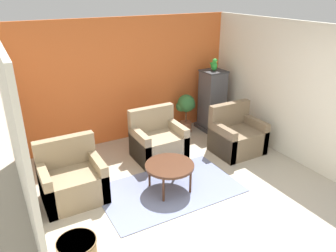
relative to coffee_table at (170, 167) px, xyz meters
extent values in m
plane|color=#B2A893|center=(0.24, -1.13, -0.41)|extent=(20.00, 20.00, 0.00)
cube|color=orange|center=(0.24, 2.14, 0.80)|extent=(4.52, 0.06, 2.41)
cube|color=silver|center=(-1.99, 0.49, 0.80)|extent=(0.06, 3.24, 2.41)
cube|color=silver|center=(2.47, 0.49, 0.80)|extent=(0.06, 3.24, 2.41)
cube|color=slate|center=(0.00, 0.00, -0.40)|extent=(2.13, 1.29, 0.01)
cylinder|color=#472819|center=(0.00, 0.00, 0.02)|extent=(0.75, 0.75, 0.04)
cylinder|color=#472819|center=(-0.23, -0.23, -0.20)|extent=(0.04, 0.04, 0.41)
cylinder|color=#472819|center=(0.23, -0.23, -0.20)|extent=(0.04, 0.04, 0.41)
cylinder|color=#472819|center=(-0.23, 0.23, -0.20)|extent=(0.04, 0.04, 0.41)
cylinder|color=#472819|center=(0.23, 0.23, -0.20)|extent=(0.04, 0.04, 0.41)
cube|color=#8E7A5B|center=(-1.36, 0.46, -0.18)|extent=(0.88, 0.73, 0.46)
cube|color=#8E7A5B|center=(-1.36, 0.75, 0.27)|extent=(0.88, 0.14, 0.44)
cube|color=#8E7A5B|center=(-1.73, 0.46, -0.10)|extent=(0.12, 0.73, 0.61)
cube|color=#8E7A5B|center=(-0.98, 0.46, -0.10)|extent=(0.12, 0.73, 0.61)
cube|color=#7A664C|center=(1.74, 0.47, -0.18)|extent=(0.88, 0.73, 0.46)
cube|color=#7A664C|center=(1.74, 0.77, 0.27)|extent=(0.88, 0.14, 0.44)
cube|color=#7A664C|center=(1.36, 0.47, -0.10)|extent=(0.12, 0.73, 0.61)
cube|color=#7A664C|center=(2.12, 0.47, -0.10)|extent=(0.12, 0.73, 0.61)
cube|color=#9E896B|center=(0.33, 1.00, -0.18)|extent=(0.88, 0.73, 0.46)
cube|color=#9E896B|center=(0.33, 1.29, 0.27)|extent=(0.88, 0.14, 0.44)
cube|color=#9E896B|center=(-0.04, 1.00, -0.10)|extent=(0.12, 0.73, 0.61)
cube|color=#9E896B|center=(0.71, 1.00, -0.10)|extent=(0.12, 0.73, 0.61)
cube|color=#353539|center=(1.99, 1.65, -0.37)|extent=(0.55, 0.55, 0.08)
cube|color=#4C4C51|center=(1.99, 1.65, 0.27)|extent=(0.45, 0.45, 1.19)
cube|color=#353539|center=(1.99, 1.65, 0.88)|extent=(0.47, 0.47, 0.03)
ellipsoid|color=green|center=(1.99, 1.65, 0.99)|extent=(0.12, 0.15, 0.19)
sphere|color=green|center=(1.99, 1.63, 1.10)|extent=(0.10, 0.10, 0.10)
cone|color=gold|center=(1.99, 1.59, 1.09)|extent=(0.05, 0.05, 0.05)
cone|color=green|center=(1.99, 1.72, 0.97)|extent=(0.06, 0.12, 0.17)
cylinder|color=brown|center=(1.41, 1.79, -0.30)|extent=(0.26, 0.26, 0.21)
cylinder|color=brown|center=(1.41, 1.79, -0.05)|extent=(0.03, 0.03, 0.30)
sphere|color=#337038|center=(1.41, 1.79, 0.23)|extent=(0.37, 0.37, 0.37)
sphere|color=#337038|center=(1.31, 1.82, 0.17)|extent=(0.22, 0.22, 0.22)
sphere|color=#337038|center=(1.50, 1.76, 0.19)|extent=(0.20, 0.20, 0.20)
cylinder|color=#A37F51|center=(-1.63, -0.77, -0.25)|extent=(0.43, 0.43, 0.31)
cylinder|color=brown|center=(-1.63, -0.77, -0.11)|extent=(0.46, 0.46, 0.02)
camera|label=1|loc=(-2.12, -3.75, 2.52)|focal=35.00mm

